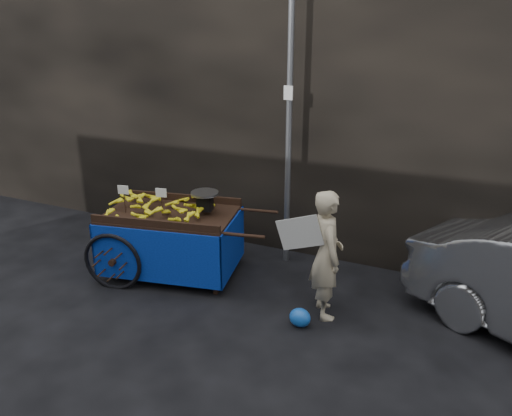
% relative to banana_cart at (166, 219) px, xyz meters
% --- Properties ---
extents(ground, '(80.00, 80.00, 0.00)m').
position_rel_banana_cart_xyz_m(ground, '(1.03, -0.28, -0.79)').
color(ground, black).
rests_on(ground, ground).
extents(building_wall, '(13.50, 2.00, 5.00)m').
position_rel_banana_cart_xyz_m(building_wall, '(1.42, 2.32, 1.71)').
color(building_wall, black).
rests_on(building_wall, ground).
extents(street_pole, '(0.12, 0.10, 4.00)m').
position_rel_banana_cart_xyz_m(street_pole, '(1.33, 1.02, 1.21)').
color(street_pole, slate).
rests_on(street_pole, ground).
extents(banana_cart, '(2.52, 1.50, 1.28)m').
position_rel_banana_cart_xyz_m(banana_cart, '(0.00, 0.00, 0.00)').
color(banana_cart, black).
rests_on(banana_cart, ground).
extents(vendor, '(0.89, 0.67, 1.54)m').
position_rel_banana_cart_xyz_m(vendor, '(2.25, -0.12, -0.02)').
color(vendor, tan).
rests_on(vendor, ground).
extents(plastic_bag, '(0.25, 0.20, 0.22)m').
position_rel_banana_cart_xyz_m(plastic_bag, '(2.09, -0.50, -0.68)').
color(plastic_bag, blue).
rests_on(plastic_bag, ground).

